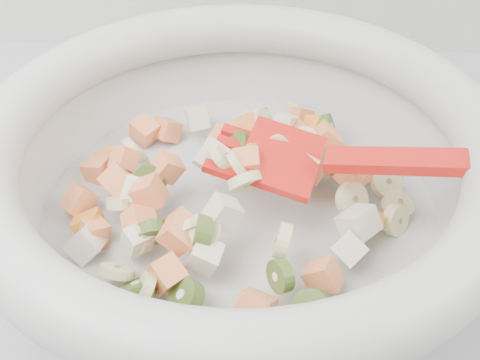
{
  "coord_description": "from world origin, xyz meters",
  "views": [
    {
      "loc": [
        0.11,
        1.07,
        1.26
      ],
      "look_at": [
        0.1,
        1.42,
        0.95
      ],
      "focal_mm": 45.0,
      "sensor_mm": 36.0,
      "label": 1
    }
  ],
  "objects": [
    {
      "name": "mixing_bowl",
      "position": [
        0.1,
        1.42,
        0.96
      ],
      "size": [
        0.49,
        0.41,
        0.12
      ],
      "color": "beige",
      "rests_on": "counter"
    }
  ]
}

